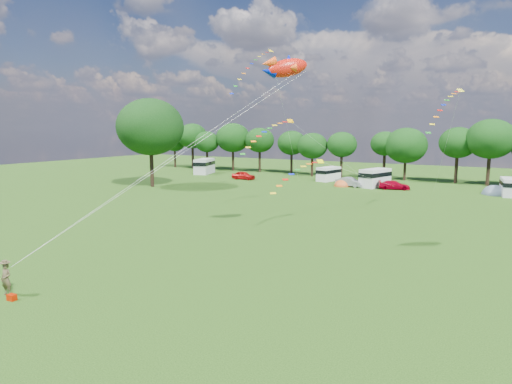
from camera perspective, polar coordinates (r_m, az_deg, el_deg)
The scene contains 19 objects.
ground_plane at distance 27.28m, azimuth -8.63°, elevation -10.52°, with size 180.00×180.00×0.00m, color black.
tree_line at distance 75.83m, azimuth 21.98°, elevation 6.00°, with size 102.98×10.98×10.27m.
big_tree at distance 66.69m, azimuth -13.91°, elevation 8.41°, with size 10.00×10.00×13.28m.
car_a at distance 74.45m, azimuth -1.68°, elevation 2.23°, with size 1.67×4.25×1.42m, color red.
car_b at distance 66.81m, azimuth 12.39°, elevation 1.31°, with size 1.50×4.00×1.41m, color gray.
car_c at distance 65.38m, azimuth 17.96°, elevation 0.88°, with size 1.79×4.26×1.28m, color #A50018.
campervan_a at distance 84.55m, azimuth -6.89°, elevation 3.50°, with size 4.24×6.43×2.91m.
campervan_b at distance 73.46m, azimuth 9.66°, elevation 2.45°, with size 3.00×5.10×2.34m.
campervan_c at distance 67.39m, azimuth 15.61°, elevation 1.91°, with size 3.86×6.03×2.74m.
campervan_d at distance 65.50m, azimuth 30.75°, elevation 0.65°, with size 2.53×4.96×2.34m.
tent_orange at distance 67.18m, azimuth 11.45°, elevation 0.79°, with size 2.65×2.90×2.07m.
tent_greyblue at distance 65.94m, azimuth 29.25°, elevation -0.28°, with size 3.42×3.74×2.54m.
kite_flyer at distance 26.75m, azimuth -30.35°, elevation -9.99°, with size 0.65×0.43×1.79m, color brown.
kite_bag at distance 26.10m, azimuth -29.79°, elevation -12.10°, with size 0.45×0.30×0.32m, color #A41800.
fish_kite at distance 32.19m, azimuth 3.75°, elevation 16.21°, with size 3.32×3.17×1.95m.
streamer_kite_a at distance 55.13m, azimuth -0.20°, elevation 16.65°, with size 3.22×5.59×5.76m.
streamer_kite_b at distance 46.77m, azimuth 1.98°, elevation 8.14°, with size 4.32×4.76×3.82m.
streamer_kite_c at distance 37.93m, azimuth 6.11°, elevation 2.84°, with size 3.13×4.94×2.79m.
streamer_kite_d at distance 44.79m, azimuth 24.19°, elevation 10.74°, with size 2.63×5.03×4.27m.
Camera 1 is at (16.30, -20.00, 8.84)m, focal length 30.00 mm.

